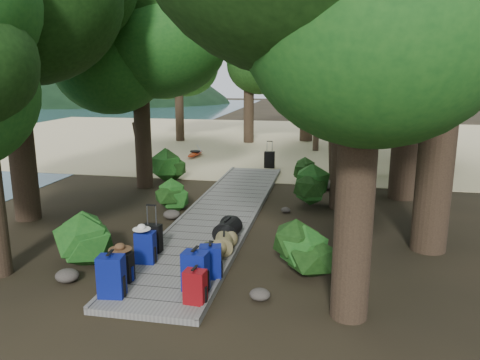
% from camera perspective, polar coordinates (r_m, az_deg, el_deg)
% --- Properties ---
extents(ground, '(120.00, 120.00, 0.00)m').
position_cam_1_polar(ground, '(12.50, -3.12, -5.51)').
color(ground, black).
rests_on(ground, ground).
extents(sand_beach, '(40.00, 22.00, 0.02)m').
position_cam_1_polar(sand_beach, '(27.92, 4.92, 4.85)').
color(sand_beach, tan).
rests_on(sand_beach, ground).
extents(distant_hill, '(32.00, 16.00, 12.00)m').
position_cam_1_polar(distant_hill, '(73.47, -25.04, 8.75)').
color(distant_hill, black).
rests_on(distant_hill, ground).
extents(boardwalk, '(2.00, 12.00, 0.12)m').
position_cam_1_polar(boardwalk, '(13.41, -2.08, -3.93)').
color(boardwalk, slate).
rests_on(boardwalk, ground).
extents(backpack_left_a, '(0.48, 0.36, 0.83)m').
position_cam_1_polar(backpack_left_a, '(8.61, -15.41, -11.00)').
color(backpack_left_a, navy).
rests_on(backpack_left_a, boardwalk).
extents(backpack_left_b, '(0.35, 0.26, 0.63)m').
position_cam_1_polar(backpack_left_b, '(9.19, -14.00, -10.04)').
color(backpack_left_b, black).
rests_on(backpack_left_b, boardwalk).
extents(backpack_left_c, '(0.41, 0.31, 0.73)m').
position_cam_1_polar(backpack_left_c, '(9.90, -11.45, -7.84)').
color(backpack_left_c, navy).
rests_on(backpack_left_c, boardwalk).
extents(backpack_right_a, '(0.39, 0.29, 0.65)m').
position_cam_1_polar(backpack_right_a, '(8.17, -5.50, -12.62)').
color(backpack_right_a, maroon).
rests_on(backpack_right_a, boardwalk).
extents(backpack_right_b, '(0.47, 0.35, 0.81)m').
position_cam_1_polar(backpack_right_b, '(8.57, -5.47, -10.75)').
color(backpack_right_b, navy).
rests_on(backpack_right_b, boardwalk).
extents(backpack_right_c, '(0.47, 0.38, 0.71)m').
position_cam_1_polar(backpack_right_c, '(9.06, -3.63, -9.71)').
color(backpack_right_c, navy).
rests_on(backpack_right_c, boardwalk).
extents(backpack_right_d, '(0.38, 0.32, 0.49)m').
position_cam_1_polar(backpack_right_d, '(9.63, -3.64, -8.97)').
color(backpack_right_d, '#303615').
rests_on(backpack_right_d, boardwalk).
extents(duffel_right_khaki, '(0.51, 0.67, 0.40)m').
position_cam_1_polar(duffel_right_khaki, '(10.30, -1.96, -7.73)').
color(duffel_right_khaki, olive).
rests_on(duffel_right_khaki, boardwalk).
extents(duffel_right_black, '(0.59, 0.83, 0.48)m').
position_cam_1_polar(duffel_right_black, '(11.03, -1.51, -6.09)').
color(duffel_right_black, black).
rests_on(duffel_right_black, boardwalk).
extents(suitcase_on_boardwalk, '(0.41, 0.25, 0.62)m').
position_cam_1_polar(suitcase_on_boardwalk, '(10.48, -10.61, -6.97)').
color(suitcase_on_boardwalk, black).
rests_on(suitcase_on_boardwalk, boardwalk).
extents(lone_suitcase_on_sand, '(0.45, 0.27, 0.69)m').
position_cam_1_polar(lone_suitcase_on_sand, '(19.74, 3.61, 2.49)').
color(lone_suitcase_on_sand, black).
rests_on(lone_suitcase_on_sand, sand_beach).
extents(hat_brown, '(0.43, 0.43, 0.13)m').
position_cam_1_polar(hat_brown, '(9.07, -14.44, -7.82)').
color(hat_brown, '#51351E').
rests_on(hat_brown, backpack_left_b).
extents(hat_white, '(0.37, 0.37, 0.12)m').
position_cam_1_polar(hat_white, '(9.73, -11.92, -5.56)').
color(hat_white, silver).
rests_on(hat_white, backpack_left_c).
extents(kayak, '(0.98, 3.61, 0.36)m').
position_cam_1_polar(kayak, '(22.49, -5.47, 3.33)').
color(kayak, '#AE2F0E').
rests_on(kayak, sand_beach).
extents(sun_lounger, '(0.79, 1.86, 0.58)m').
position_cam_1_polar(sun_lounger, '(22.15, 12.73, 3.21)').
color(sun_lounger, silver).
rests_on(sun_lounger, sand_beach).
extents(tree_right_a, '(5.29, 5.29, 8.81)m').
position_cam_1_polar(tree_right_a, '(7.33, 14.88, 15.99)').
color(tree_right_a, black).
rests_on(tree_right_a, ground).
extents(tree_right_c, '(4.63, 4.63, 8.01)m').
position_cam_1_polar(tree_right_c, '(13.77, 12.71, 12.87)').
color(tree_right_c, black).
rests_on(tree_right_c, ground).
extents(tree_right_e, '(4.69, 4.69, 8.43)m').
position_cam_1_polar(tree_right_e, '(18.61, 15.67, 13.33)').
color(tree_right_e, black).
rests_on(tree_right_e, ground).
extents(tree_right_f, '(4.96, 4.96, 8.85)m').
position_cam_1_polar(tree_right_f, '(21.97, 22.25, 13.29)').
color(tree_right_f, black).
rests_on(tree_right_f, ground).
extents(tree_left_b, '(5.44, 5.44, 9.80)m').
position_cam_1_polar(tree_left_b, '(13.76, -26.31, 15.60)').
color(tree_left_b, black).
rests_on(tree_left_b, ground).
extents(tree_left_c, '(4.69, 4.69, 8.15)m').
position_cam_1_polar(tree_left_c, '(16.43, -12.13, 13.13)').
color(tree_left_c, black).
rests_on(tree_left_c, ground).
extents(tree_back_a, '(4.83, 4.83, 8.36)m').
position_cam_1_polar(tree_back_a, '(26.70, 1.09, 13.49)').
color(tree_back_a, black).
rests_on(tree_back_a, ground).
extents(tree_back_b, '(6.05, 6.05, 10.80)m').
position_cam_1_polar(tree_back_b, '(27.65, 8.40, 15.88)').
color(tree_back_b, black).
rests_on(tree_back_b, ground).
extents(tree_back_c, '(4.99, 4.99, 8.98)m').
position_cam_1_polar(tree_back_c, '(27.67, 15.03, 13.70)').
color(tree_back_c, black).
rests_on(tree_back_c, ground).
extents(tree_back_d, '(4.24, 4.24, 7.07)m').
position_cam_1_polar(tree_back_d, '(27.55, -7.50, 12.04)').
color(tree_back_d, black).
rests_on(tree_back_d, ground).
extents(palm_right_a, '(4.55, 4.55, 7.75)m').
position_cam_1_polar(palm_right_a, '(17.30, 12.38, 12.43)').
color(palm_right_a, '#153D11').
rests_on(palm_right_a, ground).
extents(palm_right_b, '(4.51, 4.51, 8.71)m').
position_cam_1_polar(palm_right_b, '(21.91, 16.18, 13.55)').
color(palm_right_b, '#153D11').
rests_on(palm_right_b, ground).
extents(palm_right_c, '(4.19, 4.19, 6.66)m').
position_cam_1_polar(palm_right_c, '(24.30, 10.04, 11.34)').
color(palm_right_c, '#153D11').
rests_on(palm_right_c, ground).
extents(palm_left_a, '(3.88, 3.88, 6.18)m').
position_cam_1_polar(palm_left_a, '(19.07, -12.69, 10.08)').
color(palm_left_a, '#153D11').
rests_on(palm_left_a, ground).
extents(rock_left_a, '(0.46, 0.42, 0.25)m').
position_cam_1_polar(rock_left_a, '(9.82, -20.32, -10.88)').
color(rock_left_a, '#4C473F').
rests_on(rock_left_a, ground).
extents(rock_left_b, '(0.39, 0.35, 0.22)m').
position_cam_1_polar(rock_left_b, '(11.98, -19.04, -6.53)').
color(rock_left_b, '#4C473F').
rests_on(rock_left_b, ground).
extents(rock_left_c, '(0.47, 0.43, 0.26)m').
position_cam_1_polar(rock_left_c, '(13.08, -8.32, -4.18)').
color(rock_left_c, '#4C473F').
rests_on(rock_left_c, ground).
extents(rock_left_d, '(0.26, 0.24, 0.14)m').
position_cam_1_polar(rock_left_d, '(15.60, -8.79, -1.59)').
color(rock_left_d, '#4C473F').
rests_on(rock_left_d, ground).
extents(rock_right_a, '(0.38, 0.34, 0.21)m').
position_cam_1_polar(rock_right_a, '(8.59, 2.44, -13.76)').
color(rock_right_a, '#4C473F').
rests_on(rock_right_a, ground).
extents(rock_right_b, '(0.48, 0.43, 0.27)m').
position_cam_1_polar(rock_right_b, '(10.55, 10.05, -8.52)').
color(rock_right_b, '#4C473F').
rests_on(rock_right_b, ground).
extents(rock_right_c, '(0.28, 0.25, 0.15)m').
position_cam_1_polar(rock_right_c, '(13.62, 5.59, -3.65)').
color(rock_right_c, '#4C473F').
rests_on(rock_right_c, ground).
extents(rock_right_d, '(0.60, 0.54, 0.33)m').
position_cam_1_polar(rock_right_d, '(16.41, 10.71, -0.61)').
color(rock_right_d, '#4C473F').
rests_on(rock_right_d, ground).
extents(shrub_left_a, '(1.26, 1.26, 1.13)m').
position_cam_1_polar(shrub_left_a, '(10.57, -18.19, -6.45)').
color(shrub_left_a, '#164B16').
rests_on(shrub_left_a, ground).
extents(shrub_left_b, '(0.97, 0.97, 0.87)m').
position_cam_1_polar(shrub_left_b, '(13.79, -8.93, -1.98)').
color(shrub_left_b, '#164B16').
rests_on(shrub_left_b, ground).
extents(shrub_left_c, '(1.30, 1.30, 1.17)m').
position_cam_1_polar(shrub_left_c, '(17.62, -8.48, 1.82)').
color(shrub_left_c, '#164B16').
rests_on(shrub_left_c, ground).
extents(shrub_right_a, '(1.13, 1.13, 1.02)m').
position_cam_1_polar(shrub_right_a, '(9.47, 7.80, -8.55)').
color(shrub_right_a, '#164B16').
rests_on(shrub_right_a, ground).
extents(shrub_right_b, '(1.33, 1.33, 1.20)m').
position_cam_1_polar(shrub_right_b, '(14.32, 8.76, -0.74)').
color(shrub_right_b, '#164B16').
rests_on(shrub_right_b, ground).
extents(shrub_right_c, '(0.86, 0.86, 0.78)m').
position_cam_1_polar(shrub_right_c, '(17.42, 7.20, 1.07)').
color(shrub_right_c, '#164B16').
rests_on(shrub_right_c, ground).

